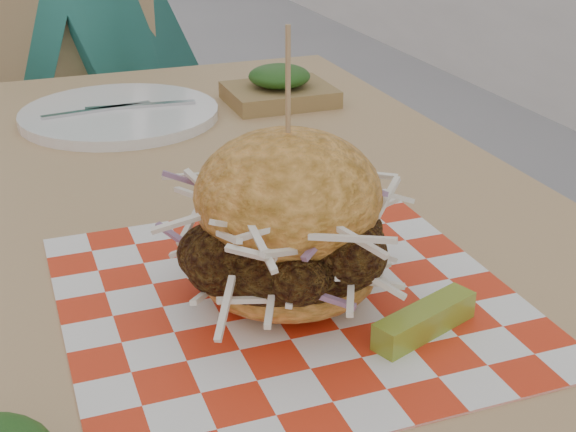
{
  "coord_description": "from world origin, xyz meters",
  "views": [
    {
      "loc": [
        -0.28,
        -1.0,
        1.09
      ],
      "look_at": [
        -0.08,
        -0.47,
        0.82
      ],
      "focal_mm": 50.0,
      "sensor_mm": 36.0,
      "label": 1
    }
  ],
  "objects": [
    {
      "name": "place_setting",
      "position": [
        -0.13,
        0.07,
        0.76
      ],
      "size": [
        0.27,
        0.27,
        0.02
      ],
      "color": "white",
      "rests_on": "patio_table"
    },
    {
      "name": "kraft_tray",
      "position": [
        0.1,
        0.07,
        0.77
      ],
      "size": [
        0.15,
        0.12,
        0.06
      ],
      "color": "olive",
      "rests_on": "patio_table"
    },
    {
      "name": "pickle_spear",
      "position": [
        -0.0,
        -0.55,
        0.76
      ],
      "size": [
        0.1,
        0.05,
        0.02
      ],
      "primitive_type": "cube",
      "rotation": [
        0.0,
        0.0,
        0.36
      ],
      "color": "olive",
      "rests_on": "paper_liner"
    },
    {
      "name": "paper_liner",
      "position": [
        -0.08,
        -0.47,
        0.75
      ],
      "size": [
        0.36,
        0.36,
        0.0
      ],
      "primitive_type": "cube",
      "color": "red",
      "rests_on": "patio_table"
    },
    {
      "name": "sandwich",
      "position": [
        -0.08,
        -0.47,
        0.81
      ],
      "size": [
        0.2,
        0.2,
        0.22
      ],
      "color": "#EB9E42",
      "rests_on": "paper_liner"
    },
    {
      "name": "patio_table",
      "position": [
        -0.13,
        -0.27,
        0.67
      ],
      "size": [
        0.8,
        1.2,
        0.75
      ],
      "color": "tan",
      "rests_on": "ground"
    },
    {
      "name": "patio_chair",
      "position": [
        -0.16,
        0.68,
        0.55
      ],
      "size": [
        0.54,
        0.55,
        0.95
      ],
      "rotation": [
        0.0,
        0.0,
        0.34
      ],
      "color": "tan",
      "rests_on": "ground"
    }
  ]
}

